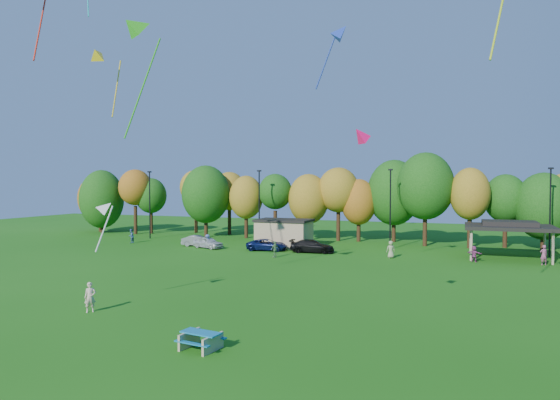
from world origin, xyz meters
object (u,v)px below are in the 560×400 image
(picnic_table, at_px, (201,339))
(car_b, at_px, (198,241))
(car_c, at_px, (267,245))
(car_d, at_px, (312,246))
(kite_flyer, at_px, (90,297))
(car_a, at_px, (208,242))

(picnic_table, distance_m, car_b, 37.24)
(car_c, distance_m, car_d, 5.17)
(picnic_table, bearing_deg, car_d, 106.04)
(kite_flyer, height_order, car_a, kite_flyer)
(car_c, height_order, car_d, car_d)
(picnic_table, height_order, car_b, car_b)
(kite_flyer, bearing_deg, picnic_table, -63.03)
(picnic_table, xyz_separation_m, car_a, (-16.48, 30.98, 0.20))
(picnic_table, relative_size, car_b, 0.53)
(car_a, bearing_deg, car_d, -68.07)
(car_b, bearing_deg, picnic_table, -165.58)
(car_a, xyz_separation_m, car_b, (-2.04, 1.33, -0.03))
(car_b, xyz_separation_m, car_d, (14.30, -0.60, 0.06))
(kite_flyer, xyz_separation_m, car_a, (-7.22, 27.50, -0.21))
(picnic_table, xyz_separation_m, car_d, (-4.22, 31.71, 0.23))
(picnic_table, height_order, car_d, car_d)
(car_a, distance_m, car_c, 7.12)
(car_c, bearing_deg, car_a, 84.31)
(car_a, height_order, car_c, car_a)
(kite_flyer, distance_m, car_a, 28.43)
(picnic_table, height_order, car_c, car_c)
(car_b, xyz_separation_m, car_c, (9.13, -0.73, 0.00))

